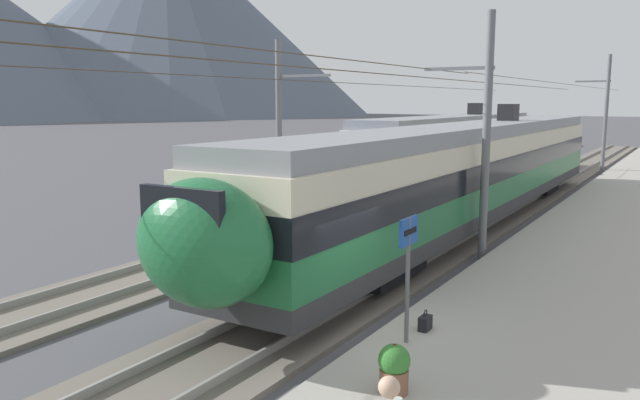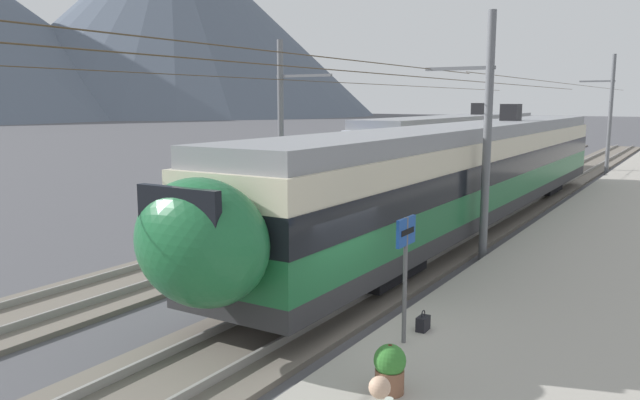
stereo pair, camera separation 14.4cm
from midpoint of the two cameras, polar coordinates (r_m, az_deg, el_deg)
ground_plane at (r=12.75m, az=2.81°, el=-12.52°), size 400.00×400.00×0.00m
platform_slab at (r=11.49m, az=19.95°, el=-14.69°), size 120.00×6.19×0.32m
track_near at (r=13.44m, az=-2.72°, el=-11.04°), size 120.00×3.00×0.28m
track_far at (r=16.69m, az=-17.23°, el=-7.43°), size 120.00×3.00×0.28m
train_near_platform at (r=23.38m, az=13.81°, el=2.75°), size 30.10×2.91×4.27m
train_far_track at (r=36.61m, az=12.35°, el=4.96°), size 23.75×2.91×4.27m
catenary_mast_mid at (r=18.81m, az=14.81°, el=6.02°), size 44.52×2.10×7.20m
catenary_mast_east at (r=43.79m, az=24.85°, el=7.27°), size 44.52×2.10×7.56m
catenary_mast_far_side at (r=24.87m, az=-3.08°, el=6.83°), size 44.52×2.49×7.03m
platform_sign at (r=11.29m, az=8.16°, el=-4.69°), size 0.70×0.08×2.32m
handbag_near_sign at (r=12.37m, az=9.70°, el=-11.00°), size 0.32×0.18×0.41m
potted_plant_platform_edge at (r=9.77m, az=6.80°, el=-14.85°), size 0.49×0.49×0.76m
mountain_right_ridge at (r=222.87m, az=-13.29°, el=15.69°), size 135.57×135.57×62.96m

